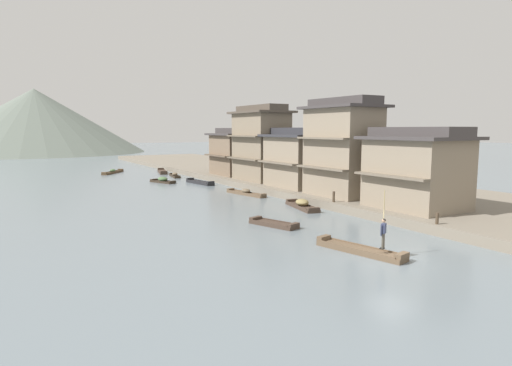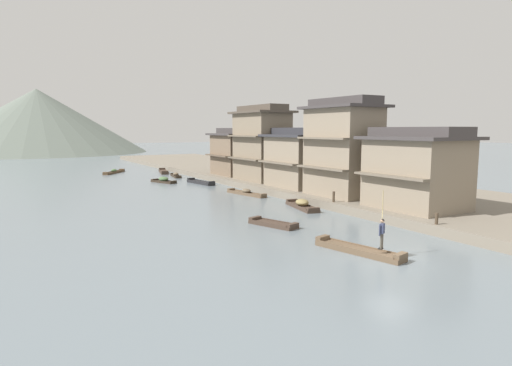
{
  "view_description": "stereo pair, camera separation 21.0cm",
  "coord_description": "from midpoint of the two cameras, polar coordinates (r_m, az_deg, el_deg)",
  "views": [
    {
      "loc": [
        -17.03,
        -15.11,
        6.66
      ],
      "look_at": [
        2.04,
        16.99,
        2.05
      ],
      "focal_mm": 30.54,
      "sensor_mm": 36.0,
      "label": 1
    },
    {
      "loc": [
        -16.85,
        -15.22,
        6.66
      ],
      "look_at": [
        2.04,
        16.99,
        2.05
      ],
      "focal_mm": 30.54,
      "sensor_mm": 36.0,
      "label": 2
    }
  ],
  "objects": [
    {
      "name": "ground_plane",
      "position": [
        23.69,
        16.97,
        -9.61
      ],
      "size": [
        400.0,
        400.0,
        0.0
      ],
      "primitive_type": "plane",
      "color": "slate"
    },
    {
      "name": "riverbank_right",
      "position": [
        55.83,
        4.76,
        0.52
      ],
      "size": [
        18.0,
        110.0,
        0.7
      ],
      "primitive_type": "cube",
      "color": "slate",
      "rests_on": "ground"
    },
    {
      "name": "boat_foreground_poled",
      "position": [
        24.51,
        13.21,
        -8.53
      ],
      "size": [
        2.1,
        5.34,
        0.5
      ],
      "color": "brown",
      "rests_on": "ground"
    },
    {
      "name": "boatman_person",
      "position": [
        23.5,
        16.1,
        -5.91
      ],
      "size": [
        0.5,
        0.41,
        3.04
      ],
      "color": "black",
      "rests_on": "boat_foreground_poled"
    },
    {
      "name": "boat_moored_nearest",
      "position": [
        62.44,
        -10.68,
        0.98
      ],
      "size": [
        1.52,
        4.31,
        0.62
      ],
      "color": "#33281E",
      "rests_on": "ground"
    },
    {
      "name": "boat_moored_second",
      "position": [
        68.6,
        -12.25,
        1.45
      ],
      "size": [
        2.35,
        5.7,
        0.54
      ],
      "color": "#423328",
      "rests_on": "ground"
    },
    {
      "name": "boat_moored_third",
      "position": [
        30.37,
        2.13,
        -5.37
      ],
      "size": [
        2.19,
        3.86,
        0.42
      ],
      "color": "#423328",
      "rests_on": "ground"
    },
    {
      "name": "boat_moored_far",
      "position": [
        37.19,
        5.9,
        -2.89
      ],
      "size": [
        2.19,
        4.95,
        0.8
      ],
      "color": "#423328",
      "rests_on": "ground"
    },
    {
      "name": "boat_midriver_drifting",
      "position": [
        69.96,
        -18.33,
        1.38
      ],
      "size": [
        4.22,
        5.0,
        0.65
      ],
      "color": "brown",
      "rests_on": "ground"
    },
    {
      "name": "boat_midriver_upstream",
      "position": [
        44.51,
        -1.47,
        -1.31
      ],
      "size": [
        1.8,
        5.54,
        0.64
      ],
      "color": "brown",
      "rests_on": "ground"
    },
    {
      "name": "boat_upstream_distant",
      "position": [
        54.08,
        -7.47,
        0.08
      ],
      "size": [
        1.73,
        5.21,
        0.52
      ],
      "color": "#232326",
      "rests_on": "ground"
    },
    {
      "name": "boat_crossing_west",
      "position": [
        55.97,
        -12.22,
        0.33
      ],
      "size": [
        2.43,
        3.88,
        0.75
      ],
      "color": "#33281E",
      "rests_on": "ground"
    },
    {
      "name": "house_waterfront_nearest",
      "position": [
        35.04,
        20.14,
        1.75
      ],
      "size": [
        6.33,
        7.36,
        6.14
      ],
      "color": "gray",
      "rests_on": "riverbank_right"
    },
    {
      "name": "house_waterfront_second",
      "position": [
        39.93,
        11.09,
        4.53
      ],
      "size": [
        5.31,
        7.19,
        8.74
      ],
      "color": "gray",
      "rests_on": "riverbank_right"
    },
    {
      "name": "house_waterfront_tall",
      "position": [
        45.99,
        6.01,
        3.3
      ],
      "size": [
        7.02,
        7.29,
        6.14
      ],
      "color": "gray",
      "rests_on": "riverbank_right"
    },
    {
      "name": "house_waterfront_narrow",
      "position": [
        51.32,
        0.51,
        5.18
      ],
      "size": [
        5.31,
        7.68,
        8.74
      ],
      "color": "#7F705B",
      "rests_on": "riverbank_right"
    },
    {
      "name": "house_waterfront_far",
      "position": [
        57.87,
        -2.4,
        4.1
      ],
      "size": [
        6.96,
        7.01,
        6.14
      ],
      "color": "#75604C",
      "rests_on": "riverbank_right"
    },
    {
      "name": "mooring_post_dock_near",
      "position": [
        29.84,
        22.44,
        -4.32
      ],
      "size": [
        0.2,
        0.2,
        0.72
      ],
      "primitive_type": "cylinder",
      "color": "#473828",
      "rests_on": "riverbank_right"
    },
    {
      "name": "mooring_post_dock_mid",
      "position": [
        36.48,
        9.97,
        -1.77
      ],
      "size": [
        0.2,
        0.2,
        0.89
      ],
      "primitive_type": "cylinder",
      "color": "#473828",
      "rests_on": "riverbank_right"
    },
    {
      "name": "hill_far_west",
      "position": [
        140.61,
        -26.96,
        7.27
      ],
      "size": [
        60.01,
        60.01,
        18.17
      ],
      "primitive_type": "cone",
      "color": "slate",
      "rests_on": "ground"
    }
  ]
}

